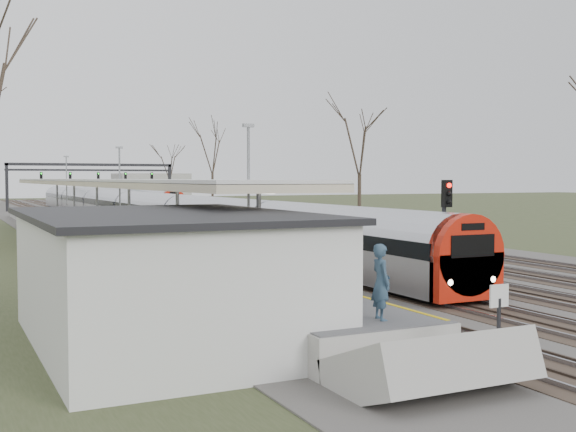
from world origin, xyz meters
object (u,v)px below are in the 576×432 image
at_px(train_far, 112,197).
at_px(passenger, 381,282).
at_px(signal_post, 445,217).
at_px(train_near, 130,209).

xyz_separation_m(train_far, passenger, (-13.22, -89.17, 0.38)).
height_order(passenger, signal_post, signal_post).
relative_size(train_near, passenger, 52.52).
bearing_deg(train_near, passenger, -97.20).
relative_size(passenger, signal_post, 0.42).
height_order(train_far, passenger, train_far).
distance_m(train_far, signal_post, 81.43).
bearing_deg(passenger, train_far, 0.05).
relative_size(train_far, signal_post, 14.69).
bearing_deg(signal_post, passenger, -135.17).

